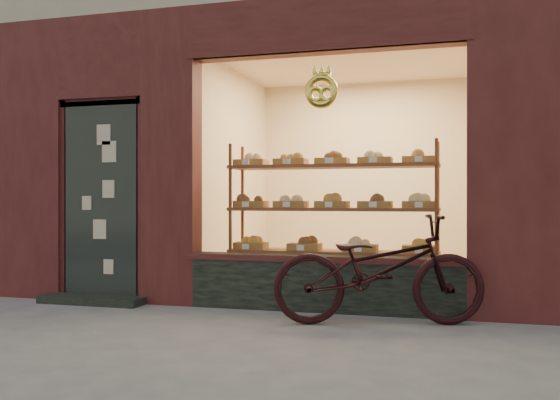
% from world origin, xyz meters
% --- Properties ---
extents(ground, '(90.00, 90.00, 0.00)m').
position_xyz_m(ground, '(0.00, 0.00, 0.00)').
color(ground, '#5B5B60').
extents(display_shelf, '(2.20, 0.45, 1.70)m').
position_xyz_m(display_shelf, '(0.45, 2.55, 0.89)').
color(display_shelf, '#5C2D15').
rests_on(display_shelf, ground).
extents(bicycle, '(1.96, 1.11, 0.97)m').
position_xyz_m(bicycle, '(1.05, 1.63, 0.49)').
color(bicycle, black).
rests_on(bicycle, ground).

